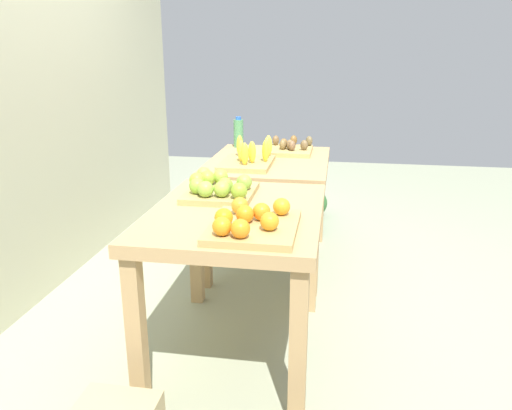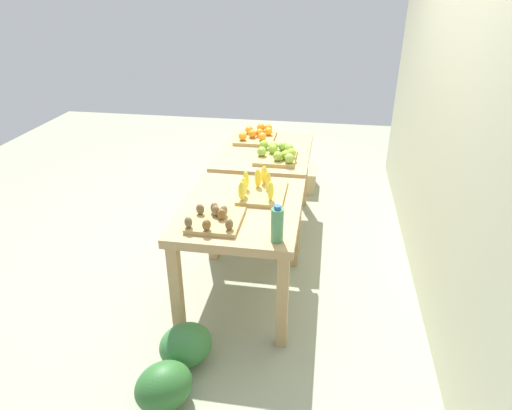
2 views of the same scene
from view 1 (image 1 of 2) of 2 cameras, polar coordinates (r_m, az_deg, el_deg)
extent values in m
plane|color=gray|center=(3.16, -0.05, -10.41)|extent=(8.00, 8.00, 0.00)
cube|color=beige|center=(3.29, -24.97, 16.31)|extent=(4.40, 0.12, 3.00)
cube|color=tan|center=(2.37, -2.25, -1.19)|extent=(1.04, 0.80, 0.06)
cube|color=tan|center=(2.08, 4.83, -15.64)|extent=(0.07, 0.07, 0.69)
cube|color=tan|center=(2.89, 6.32, -5.71)|extent=(0.07, 0.07, 0.69)
cube|color=tan|center=(2.22, -13.49, -13.73)|extent=(0.07, 0.07, 0.69)
cube|color=tan|center=(2.99, -6.82, -4.88)|extent=(0.07, 0.07, 0.69)
cube|color=tan|center=(3.43, 1.47, 4.71)|extent=(1.04, 0.80, 0.06)
cube|color=tan|center=(3.07, 6.53, -4.26)|extent=(0.07, 0.07, 0.69)
cube|color=tan|center=(3.94, 7.24, 0.62)|extent=(0.07, 0.07, 0.69)
cube|color=tan|center=(3.17, -5.84, -3.54)|extent=(0.07, 0.07, 0.69)
cube|color=tan|center=(4.02, -2.48, 1.08)|extent=(0.07, 0.07, 0.69)
cube|color=tan|center=(2.08, -0.25, -2.53)|extent=(0.44, 0.36, 0.03)
sphere|color=orange|center=(2.10, 0.63, -0.77)|extent=(0.10, 0.10, 0.08)
sphere|color=orange|center=(2.18, -1.84, -0.09)|extent=(0.11, 0.11, 0.08)
sphere|color=orange|center=(2.18, 2.93, -0.18)|extent=(0.11, 0.11, 0.08)
sphere|color=orange|center=(1.99, 1.55, -1.86)|extent=(0.09, 0.09, 0.08)
sphere|color=orange|center=(1.94, -3.90, -2.43)|extent=(0.10, 0.10, 0.08)
sphere|color=orange|center=(1.91, -1.79, -2.70)|extent=(0.10, 0.10, 0.08)
sphere|color=orange|center=(2.04, -3.70, -1.42)|extent=(0.10, 0.10, 0.08)
sphere|color=orange|center=(2.07, -1.28, -1.04)|extent=(0.09, 0.09, 0.08)
cube|color=tan|center=(2.58, -4.02, 1.38)|extent=(0.40, 0.34, 0.03)
sphere|color=#84B33D|center=(2.56, -1.35, 2.62)|extent=(0.08, 0.08, 0.08)
sphere|color=#8FAF33|center=(2.66, -5.56, 3.08)|extent=(0.10, 0.10, 0.08)
sphere|color=#88B140|center=(2.74, -5.95, 3.49)|extent=(0.11, 0.11, 0.08)
sphere|color=#8EB63D|center=(2.44, -3.90, 1.82)|extent=(0.10, 0.10, 0.08)
sphere|color=#84B02E|center=(2.41, -1.90, 1.63)|extent=(0.11, 0.11, 0.08)
sphere|color=#86BE39|center=(2.51, -6.72, 2.17)|extent=(0.11, 0.11, 0.08)
sphere|color=#92B633|center=(2.62, -6.74, 2.83)|extent=(0.11, 0.11, 0.08)
sphere|color=#8EB73A|center=(2.68, -4.07, 3.23)|extent=(0.09, 0.09, 0.08)
sphere|color=#8BBE41|center=(2.45, -5.77, 1.81)|extent=(0.10, 0.10, 0.08)
sphere|color=#84B235|center=(2.51, -3.55, 2.26)|extent=(0.10, 0.10, 0.08)
cube|color=tan|center=(3.25, -1.06, 4.78)|extent=(0.44, 0.32, 0.03)
ellipsoid|color=yellow|center=(3.21, 1.08, 6.18)|extent=(0.06, 0.06, 0.14)
ellipsoid|color=yellow|center=(3.32, 1.29, 6.56)|extent=(0.05, 0.05, 0.14)
ellipsoid|color=yellow|center=(3.11, -1.30, 5.84)|extent=(0.06, 0.06, 0.14)
ellipsoid|color=yellow|center=(3.17, -0.45, 6.05)|extent=(0.06, 0.06, 0.14)
ellipsoid|color=yellow|center=(3.39, -1.86, 6.78)|extent=(0.06, 0.05, 0.14)
ellipsoid|color=yellow|center=(3.21, -1.72, 6.19)|extent=(0.06, 0.06, 0.14)
ellipsoid|color=yellow|center=(3.38, 1.45, 6.77)|extent=(0.05, 0.06, 0.14)
cube|color=tan|center=(3.66, 3.81, 6.19)|extent=(0.36, 0.32, 0.03)
ellipsoid|color=brown|center=(3.80, 4.31, 7.38)|extent=(0.07, 0.07, 0.07)
ellipsoid|color=brown|center=(3.77, 6.08, 7.27)|extent=(0.07, 0.07, 0.07)
ellipsoid|color=brown|center=(3.66, 3.19, 7.02)|extent=(0.06, 0.07, 0.07)
ellipsoid|color=brown|center=(3.57, 4.14, 6.75)|extent=(0.06, 0.06, 0.07)
ellipsoid|color=brown|center=(3.61, 3.07, 6.88)|extent=(0.07, 0.06, 0.07)
ellipsoid|color=brown|center=(3.61, 3.88, 6.88)|extent=(0.07, 0.07, 0.07)
ellipsoid|color=brown|center=(3.60, 5.51, 6.81)|extent=(0.07, 0.07, 0.07)
ellipsoid|color=brown|center=(3.78, 2.31, 7.37)|extent=(0.07, 0.06, 0.07)
cylinder|color=#4C8C59|center=(3.85, -2.01, 8.15)|extent=(0.07, 0.07, 0.21)
cylinder|color=blue|center=(3.84, -2.02, 9.86)|extent=(0.04, 0.04, 0.02)
ellipsoid|color=#2B612A|center=(4.55, 6.23, 0.15)|extent=(0.42, 0.42, 0.27)
ellipsoid|color=#337137|center=(4.25, 5.61, -1.06)|extent=(0.41, 0.42, 0.27)
camera|label=2|loc=(6.10, -0.11, 23.65)|focal=31.62mm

